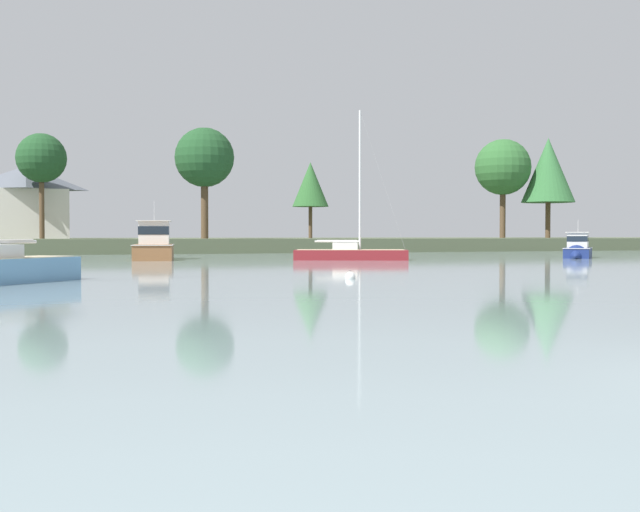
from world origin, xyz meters
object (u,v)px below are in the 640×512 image
object	(u,v)px
cruiser_wood	(155,250)
mooring_buoy_white	(350,277)
sailboat_maroon	(351,257)
cruiser_navy	(578,251)

from	to	relation	value
cruiser_wood	mooring_buoy_white	distance (m)	33.28
mooring_buoy_white	sailboat_maroon	bearing A→B (deg)	67.79
cruiser_wood	sailboat_maroon	xyz separation A→B (m)	(14.44, -7.66, -0.48)
cruiser_navy	sailboat_maroon	xyz separation A→B (m)	(-20.92, 1.35, -0.30)
cruiser_wood	cruiser_navy	size ratio (longest dim) A/B	1.54
sailboat_maroon	mooring_buoy_white	distance (m)	27.40
cruiser_navy	mooring_buoy_white	bearing A→B (deg)	-142.47
sailboat_maroon	mooring_buoy_white	size ratio (longest dim) A/B	23.71
cruiser_wood	sailboat_maroon	distance (m)	16.35
mooring_buoy_white	cruiser_wood	bearing A→B (deg)	97.04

